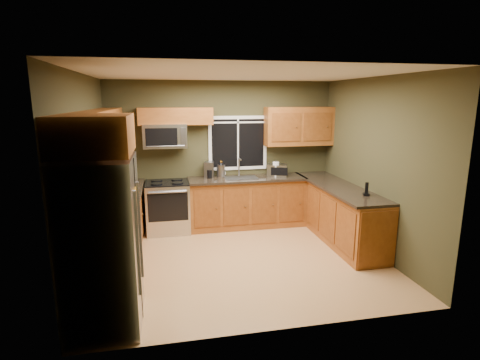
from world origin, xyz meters
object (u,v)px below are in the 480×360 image
object	(u,v)px
microwave	(165,136)
toaster_oven	(277,170)
cordless_phone	(366,192)
refrigerator	(102,244)
soap_bottle_a	(221,169)
soap_bottle_c	(223,172)
paper_towel_roll	(276,169)
kettle	(221,170)
coffee_maker	(209,170)
range	(168,207)

from	to	relation	value
microwave	toaster_oven	bearing A→B (deg)	-2.56
cordless_phone	refrigerator	bearing A→B (deg)	-162.65
soap_bottle_a	soap_bottle_c	distance (m)	0.08
paper_towel_roll	soap_bottle_a	xyz separation A→B (m)	(-1.00, 0.24, 0.01)
microwave	cordless_phone	world-z (taller)	microwave
soap_bottle_a	soap_bottle_c	world-z (taller)	soap_bottle_a
kettle	soap_bottle_c	world-z (taller)	kettle
coffee_maker	kettle	bearing A→B (deg)	2.80
kettle	paper_towel_roll	world-z (taller)	paper_towel_roll
soap_bottle_a	cordless_phone	bearing A→B (deg)	-43.82
soap_bottle_c	refrigerator	bearing A→B (deg)	-119.98
cordless_phone	paper_towel_roll	bearing A→B (deg)	120.05
refrigerator	range	distance (m)	2.89
coffee_maker	range	bearing A→B (deg)	-167.69
toaster_oven	coffee_maker	size ratio (longest dim) A/B	1.48
toaster_oven	soap_bottle_c	bearing A→B (deg)	169.57
cordless_phone	range	bearing A→B (deg)	150.92
coffee_maker	soap_bottle_c	size ratio (longest dim) A/B	1.95
range	soap_bottle_a	size ratio (longest dim) A/B	3.22
refrigerator	range	xyz separation A→B (m)	(0.69, 2.77, -0.43)
range	toaster_oven	distance (m)	2.13
coffee_maker	kettle	world-z (taller)	coffee_maker
soap_bottle_a	microwave	bearing A→B (deg)	-175.34
kettle	cordless_phone	distance (m)	2.66
range	coffee_maker	distance (m)	1.00
soap_bottle_a	cordless_phone	size ratio (longest dim) A/B	1.43
paper_towel_roll	soap_bottle_c	bearing A→B (deg)	165.53
refrigerator	microwave	bearing A→B (deg)	76.66
refrigerator	paper_towel_roll	xyz separation A→B (m)	(2.70, 2.75, 0.18)
cordless_phone	kettle	bearing A→B (deg)	136.91
refrigerator	paper_towel_roll	distance (m)	3.86
refrigerator	coffee_maker	world-z (taller)	refrigerator
refrigerator	paper_towel_roll	world-z (taller)	refrigerator
microwave	coffee_maker	xyz separation A→B (m)	(0.78, 0.03, -0.65)
paper_towel_roll	cordless_phone	distance (m)	1.87
paper_towel_roll	refrigerator	bearing A→B (deg)	-134.41
microwave	cordless_phone	xyz separation A→B (m)	(2.94, -1.77, -0.73)
microwave	kettle	xyz separation A→B (m)	(1.00, 0.04, -0.66)
range	toaster_oven	bearing A→B (deg)	1.25
microwave	kettle	size ratio (longest dim) A/B	2.76
toaster_oven	soap_bottle_a	bearing A→B (deg)	170.52
kettle	coffee_maker	bearing A→B (deg)	-177.20
toaster_oven	cordless_phone	xyz separation A→B (m)	(0.89, -1.68, -0.05)
range	coffee_maker	xyz separation A→B (m)	(0.78, 0.17, 0.61)
microwave	paper_towel_roll	xyz separation A→B (m)	(2.01, -0.15, -0.65)
range	soap_bottle_a	bearing A→B (deg)	12.21
coffee_maker	kettle	xyz separation A→B (m)	(0.22, 0.01, -0.01)
soap_bottle_c	microwave	bearing A→B (deg)	-174.83
coffee_maker	cordless_phone	size ratio (longest dim) A/B	1.43
coffee_maker	soap_bottle_c	xyz separation A→B (m)	(0.26, 0.06, -0.06)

